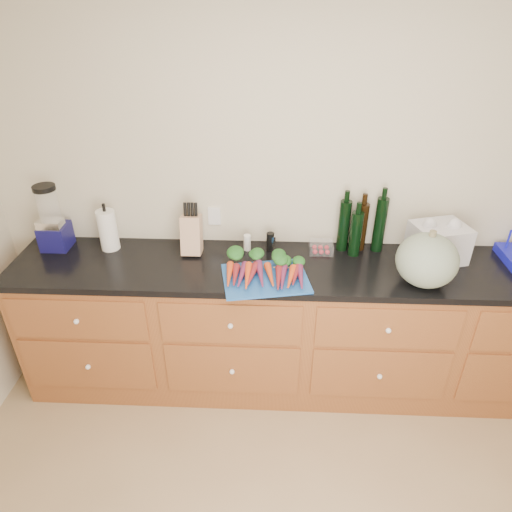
{
  "coord_description": "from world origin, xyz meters",
  "views": [
    {
      "loc": [
        -0.21,
        -1.06,
        2.4
      ],
      "look_at": [
        -0.31,
        1.2,
        1.06
      ],
      "focal_mm": 32.0,
      "sensor_mm": 36.0,
      "label": 1
    }
  ],
  "objects_px": {
    "squash": "(427,260)",
    "carrots": "(266,269)",
    "knife_block": "(192,235)",
    "cutting_board": "(265,278)",
    "tomato_box": "(321,247)",
    "blender_appliance": "(52,221)",
    "paper_towel": "(108,230)"
  },
  "relations": [
    {
      "from": "squash",
      "to": "knife_block",
      "type": "height_order",
      "value": "squash"
    },
    {
      "from": "squash",
      "to": "tomato_box",
      "type": "xyz_separation_m",
      "value": [
        -0.55,
        0.33,
        -0.12
      ]
    },
    {
      "from": "paper_towel",
      "to": "knife_block",
      "type": "distance_m",
      "value": 0.54
    },
    {
      "from": "knife_block",
      "to": "cutting_board",
      "type": "bearing_deg",
      "value": -32.52
    },
    {
      "from": "knife_block",
      "to": "tomato_box",
      "type": "xyz_separation_m",
      "value": [
        0.82,
        0.03,
        -0.09
      ]
    },
    {
      "from": "carrots",
      "to": "blender_appliance",
      "type": "distance_m",
      "value": 1.39
    },
    {
      "from": "cutting_board",
      "to": "squash",
      "type": "relative_size",
      "value": 1.42
    },
    {
      "from": "carrots",
      "to": "knife_block",
      "type": "bearing_deg",
      "value": 151.51
    },
    {
      "from": "knife_block",
      "to": "squash",
      "type": "bearing_deg",
      "value": -12.32
    },
    {
      "from": "carrots",
      "to": "blender_appliance",
      "type": "bearing_deg",
      "value": 168.6
    },
    {
      "from": "knife_block",
      "to": "tomato_box",
      "type": "relative_size",
      "value": 1.67
    },
    {
      "from": "blender_appliance",
      "to": "tomato_box",
      "type": "bearing_deg",
      "value": 0.42
    },
    {
      "from": "squash",
      "to": "carrots",
      "type": "bearing_deg",
      "value": 177.26
    },
    {
      "from": "cutting_board",
      "to": "squash",
      "type": "bearing_deg",
      "value": 0.11
    },
    {
      "from": "carrots",
      "to": "squash",
      "type": "bearing_deg",
      "value": -2.74
    },
    {
      "from": "knife_block",
      "to": "tomato_box",
      "type": "bearing_deg",
      "value": 2.11
    },
    {
      "from": "paper_towel",
      "to": "knife_block",
      "type": "bearing_deg",
      "value": -2.14
    },
    {
      "from": "cutting_board",
      "to": "tomato_box",
      "type": "distance_m",
      "value": 0.48
    },
    {
      "from": "blender_appliance",
      "to": "paper_towel",
      "type": "relative_size",
      "value": 1.62
    },
    {
      "from": "paper_towel",
      "to": "knife_block",
      "type": "height_order",
      "value": "paper_towel"
    },
    {
      "from": "cutting_board",
      "to": "carrots",
      "type": "relative_size",
      "value": 1.05
    },
    {
      "from": "carrots",
      "to": "tomato_box",
      "type": "distance_m",
      "value": 0.45
    },
    {
      "from": "paper_towel",
      "to": "knife_block",
      "type": "relative_size",
      "value": 1.08
    },
    {
      "from": "cutting_board",
      "to": "paper_towel",
      "type": "height_order",
      "value": "paper_towel"
    },
    {
      "from": "squash",
      "to": "knife_block",
      "type": "distance_m",
      "value": 1.4
    },
    {
      "from": "cutting_board",
      "to": "blender_appliance",
      "type": "relative_size",
      "value": 1.14
    },
    {
      "from": "carrots",
      "to": "tomato_box",
      "type": "height_order",
      "value": "carrots"
    },
    {
      "from": "tomato_box",
      "to": "blender_appliance",
      "type": "bearing_deg",
      "value": -179.58
    },
    {
      "from": "cutting_board",
      "to": "carrots",
      "type": "height_order",
      "value": "carrots"
    },
    {
      "from": "carrots",
      "to": "paper_towel",
      "type": "bearing_deg",
      "value": 164.7
    },
    {
      "from": "cutting_board",
      "to": "tomato_box",
      "type": "xyz_separation_m",
      "value": [
        0.34,
        0.33,
        0.03
      ]
    },
    {
      "from": "paper_towel",
      "to": "blender_appliance",
      "type": "bearing_deg",
      "value": -179.62
    }
  ]
}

